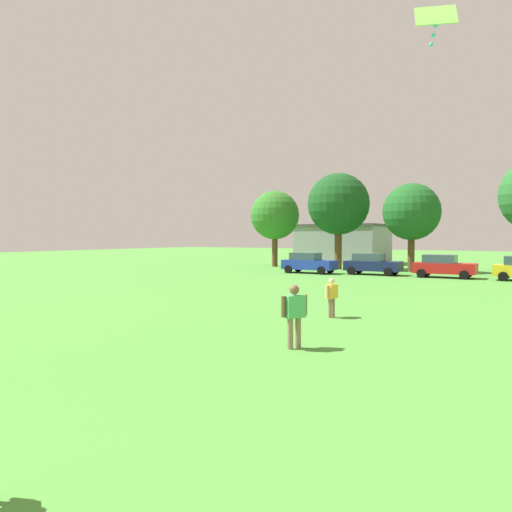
# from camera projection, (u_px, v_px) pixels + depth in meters

# --- Properties ---
(ground_plane) EXTENTS (160.00, 160.00, 0.00)m
(ground_plane) POSITION_uv_depth(u_px,v_px,m) (397.00, 288.00, 29.05)
(ground_plane) COLOR #4C9338
(adult_bystander) EXTENTS (0.56, 0.73, 1.73)m
(adult_bystander) POSITION_uv_depth(u_px,v_px,m) (294.00, 311.00, 13.30)
(adult_bystander) COLOR #8C7259
(adult_bystander) RESTS_ON ground
(bystander_midfield) EXTENTS (0.36, 0.69, 1.48)m
(bystander_midfield) POSITION_uv_depth(u_px,v_px,m) (332.00, 294.00, 18.40)
(bystander_midfield) COLOR #8C7259
(bystander_midfield) RESTS_ON ground
(kite) EXTENTS (1.08, 0.76, 1.05)m
(kite) POSITION_uv_depth(u_px,v_px,m) (435.00, 19.00, 12.10)
(kite) COLOR #8CD859
(parked_car_blue_0) EXTENTS (4.30, 2.02, 1.68)m
(parked_car_blue_0) POSITION_uv_depth(u_px,v_px,m) (308.00, 263.00, 40.37)
(parked_car_blue_0) COLOR #1E38AD
(parked_car_blue_0) RESTS_ON ground
(parked_car_navy_1) EXTENTS (4.30, 2.02, 1.68)m
(parked_car_navy_1) POSITION_uv_depth(u_px,v_px,m) (372.00, 264.00, 38.74)
(parked_car_navy_1) COLOR #141E4C
(parked_car_navy_1) RESTS_ON ground
(parked_car_red_2) EXTENTS (4.30, 2.02, 1.68)m
(parked_car_red_2) POSITION_uv_depth(u_px,v_px,m) (443.00, 266.00, 35.98)
(parked_car_red_2) COLOR red
(parked_car_red_2) RESTS_ON ground
(tree_far_left) EXTENTS (4.85, 4.85, 7.56)m
(tree_far_left) POSITION_uv_depth(u_px,v_px,m) (275.00, 215.00, 49.02)
(tree_far_left) COLOR brown
(tree_far_left) RESTS_ON ground
(tree_left) EXTENTS (5.66, 5.66, 8.81)m
(tree_left) POSITION_uv_depth(u_px,v_px,m) (338.00, 204.00, 45.11)
(tree_left) COLOR brown
(tree_left) RESTS_ON ground
(tree_right) EXTENTS (4.83, 4.83, 7.52)m
(tree_right) POSITION_uv_depth(u_px,v_px,m) (412.00, 212.00, 41.73)
(tree_right) COLOR brown
(tree_right) RESTS_ON ground
(house_left) EXTENTS (9.50, 7.44, 4.36)m
(house_left) POSITION_uv_depth(u_px,v_px,m) (343.00, 244.00, 55.88)
(house_left) COLOR #9999A3
(house_left) RESTS_ON ground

